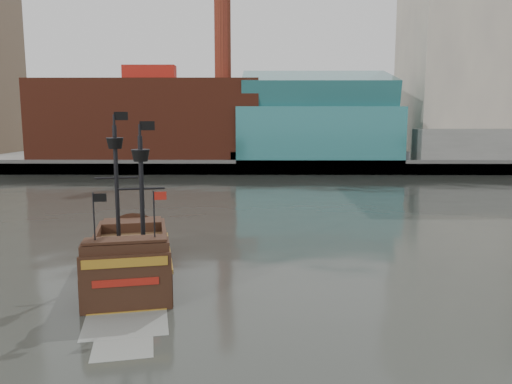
{
  "coord_description": "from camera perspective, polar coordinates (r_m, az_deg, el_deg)",
  "views": [
    {
      "loc": [
        -0.88,
        -25.88,
        9.86
      ],
      "look_at": [
        -1.14,
        13.95,
        4.0
      ],
      "focal_mm": 35.0,
      "sensor_mm": 36.0,
      "label": 1
    }
  ],
  "objects": [
    {
      "name": "ground",
      "position": [
        27.71,
        2.22,
        -12.48
      ],
      "size": [
        400.0,
        400.0,
        0.0
      ],
      "primitive_type": "plane",
      "color": "#252722",
      "rests_on": "ground"
    },
    {
      "name": "pirate_ship",
      "position": [
        32.2,
        -14.14,
        -7.87
      ],
      "size": [
        7.41,
        15.36,
        11.05
      ],
      "rotation": [
        0.0,
        0.0,
        0.21
      ],
      "color": "black",
      "rests_on": "ground"
    },
    {
      "name": "seawall",
      "position": [
        88.8,
        0.93,
        2.84
      ],
      "size": [
        220.0,
        1.0,
        2.6
      ],
      "primitive_type": "cube",
      "color": "#4C4C49",
      "rests_on": "ground"
    },
    {
      "name": "skyline",
      "position": [
        111.59,
        3.63,
        15.92
      ],
      "size": [
        149.0,
        45.0,
        62.0
      ],
      "color": "#786048",
      "rests_on": "promenade_far"
    },
    {
      "name": "promenade_far",
      "position": [
        118.22,
        0.79,
        4.07
      ],
      "size": [
        220.0,
        60.0,
        2.0
      ],
      "primitive_type": "cube",
      "color": "slate",
      "rests_on": "ground"
    }
  ]
}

